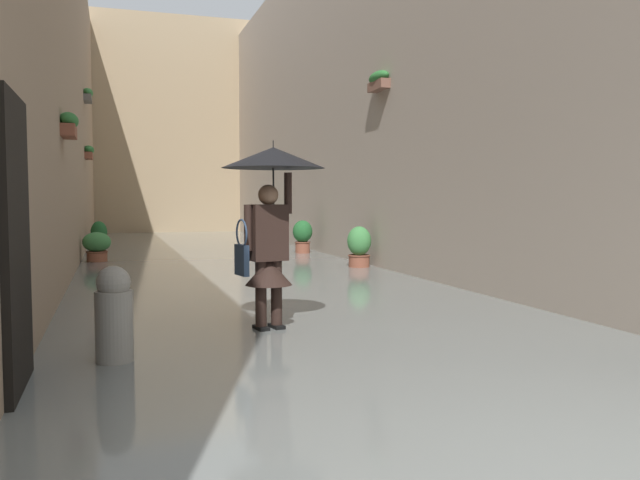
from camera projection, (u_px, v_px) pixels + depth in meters
The scene contains 12 objects.
ground_plane at pixel (216, 263), 14.52m from camera, with size 62.01×62.01×0.00m, color #605B56.
flood_water at pixel (216, 261), 14.52m from camera, with size 6.58×30.80×0.06m, color slate.
building_facade_left at pixel (373, 87), 15.40m from camera, with size 2.04×28.80×8.20m.
building_facade_right at pixel (28, 65), 13.09m from camera, with size 2.04×28.80×8.32m.
building_facade_far at pixel (167, 127), 26.87m from camera, with size 9.38×1.80×8.84m, color tan.
person_wading at pixel (271, 197), 6.82m from camera, with size 1.09×1.09×2.06m.
potted_plant_near_right at pixel (99, 236), 16.91m from camera, with size 0.42×0.42×0.85m.
potted_plant_far_left at pixel (263, 226), 20.67m from camera, with size 0.48×0.48×0.94m.
potted_plant_mid_left at pixel (303, 236), 16.36m from camera, with size 0.50×0.50×0.89m.
potted_plant_near_left at pixel (359, 247), 13.05m from camera, with size 0.49×0.49×0.89m.
potted_plant_mid_right at pixel (97, 246), 14.21m from camera, with size 0.61×0.61×0.71m.
mooring_bollard at pixel (114, 318), 5.49m from camera, with size 0.32×0.32×0.88m.
Camera 1 is at (2.19, 2.08, 1.46)m, focal length 36.23 mm.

